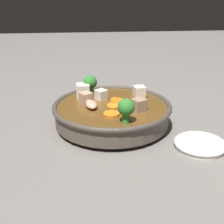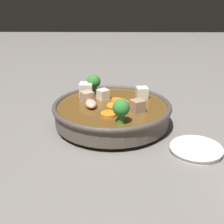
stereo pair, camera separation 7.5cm
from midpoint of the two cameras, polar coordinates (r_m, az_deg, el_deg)
name	(u,v)px [view 2 (the right image)]	position (r m, az deg, el deg)	size (l,w,h in m)	color
ground_plane	(112,125)	(0.76, 2.81, -2.49)	(3.00, 3.00, 0.00)	slate
stirfry_bowl	(112,111)	(0.75, 2.82, 0.12)	(0.28, 0.28, 0.10)	#51473D
side_saucer	(196,149)	(0.67, 18.26, -6.54)	(0.11, 0.11, 0.01)	white
napkin	(108,91)	(0.99, 1.36, 3.85)	(0.13, 0.10, 0.00)	#A33833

